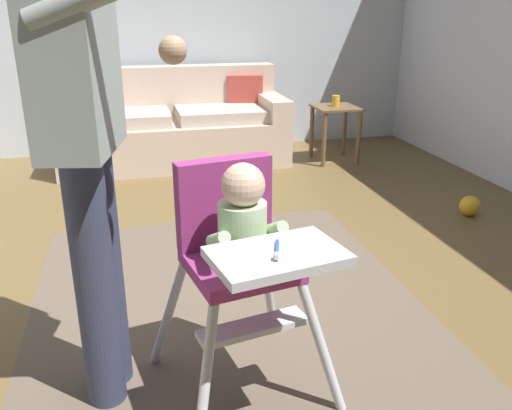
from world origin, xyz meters
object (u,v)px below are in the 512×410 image
Objects in this scene: toy_ball at (470,206)px; sippy_cup at (336,101)px; side_table at (335,121)px; couch at (174,127)px; high_chair at (240,240)px; adult_standing at (85,134)px.

toy_ball is 1.70m from sippy_cup.
side_table is 0.19m from sippy_cup.
couch is 2.26× the size of high_chair.
adult_standing is 2.90m from toy_ball.
side_table is (1.48, -0.33, 0.05)m from couch.
side_table is (2.03, 2.85, -0.62)m from adult_standing.
toy_ball is at bearing 44.63° from couch.
adult_standing is (-0.55, -3.18, 0.67)m from couch.
adult_standing is 17.63× the size of sippy_cup.
adult_standing is 3.52m from sippy_cup.
adult_standing is at bearing -125.40° from side_table.
couch is 1.17× the size of adult_standing.
couch is 3.30m from adult_standing.
sippy_cup is (-0.01, 0.00, 0.19)m from side_table.
sippy_cup reaches higher than toy_ball.
couch is 1.51m from side_table.
adult_standing is at bearing -152.30° from toy_ball.
side_table is at bearing 66.32° from adult_standing.
toy_ball is at bearing -75.36° from sippy_cup.
high_chair is at bearing -144.58° from toy_ball.
side_table reaches higher than toy_ball.
couch reaches higher than side_table.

